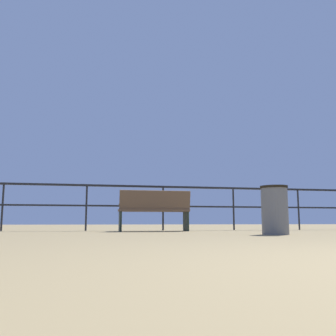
{
  "coord_description": "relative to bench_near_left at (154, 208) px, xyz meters",
  "views": [
    {
      "loc": [
        -1.83,
        -1.05,
        0.2
      ],
      "look_at": [
        0.02,
        7.45,
        1.47
      ],
      "focal_mm": 39.68,
      "sensor_mm": 36.0,
      "label": 1
    }
  ],
  "objects": [
    {
      "name": "pier_railing",
      "position": [
        0.36,
        0.78,
        0.29
      ],
      "size": [
        22.24,
        0.05,
        1.1
      ],
      "color": "black",
      "rests_on": "ground_plane"
    },
    {
      "name": "trash_bin",
      "position": [
        1.56,
        -2.57,
        -0.11
      ],
      "size": [
        0.45,
        0.45,
        0.8
      ],
      "color": "slate",
      "rests_on": "ground_plane"
    },
    {
      "name": "bench_near_left",
      "position": [
        0.0,
        0.0,
        0.0
      ],
      "size": [
        1.59,
        0.64,
        0.9
      ],
      "color": "brown",
      "rests_on": "ground_plane"
    }
  ]
}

